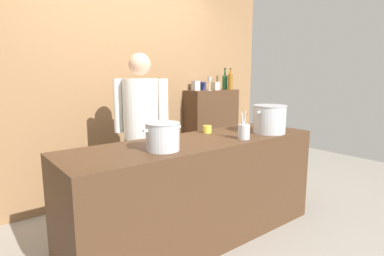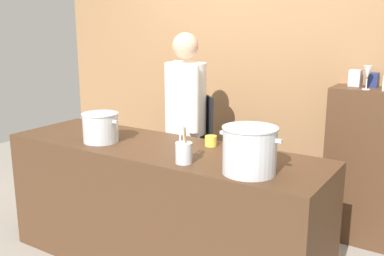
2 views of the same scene
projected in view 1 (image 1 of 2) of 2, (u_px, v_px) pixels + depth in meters
The scene contains 15 objects.
ground_plane at pixel (197, 237), 2.83m from camera, with size 8.00×8.00×0.00m, color gray.
brick_back_panel at pixel (123, 71), 3.66m from camera, with size 4.40×0.10×3.00m, color olive.
prep_counter at pixel (197, 190), 2.75m from camera, with size 2.35×0.70×0.90m, color #472D1C.
bar_cabinet at pixel (211, 134), 4.39m from camera, with size 0.76×0.32×1.25m, color #472D1C.
chef at pixel (141, 126), 3.03m from camera, with size 0.45×0.43×1.66m.
stockpot_large at pixel (270, 119), 2.99m from camera, with size 0.38×0.32×0.27m.
stockpot_small at pixel (163, 136), 2.30m from camera, with size 0.32×0.26×0.21m.
utensil_crock at pixel (244, 131), 2.71m from camera, with size 0.10×0.10×0.25m.
butter_jar at pixel (207, 129), 3.01m from camera, with size 0.08×0.08×0.07m, color yellow.
wine_bottle_green at pixel (225, 82), 4.44m from camera, with size 0.07×0.07×0.30m.
wine_bottle_amber at pixel (230, 81), 4.37m from camera, with size 0.07×0.07×0.30m.
wine_glass_short at pixel (209, 81), 4.12m from camera, with size 0.07×0.07×0.18m.
spice_tin_silver at pixel (196, 86), 4.17m from camera, with size 0.09×0.09×0.13m, color #B2B2B7.
spice_tin_navy at pixel (202, 86), 4.27m from camera, with size 0.08×0.08×0.11m, color navy.
spice_tin_cream at pixel (216, 86), 4.26m from camera, with size 0.09×0.09×0.11m, color beige.
Camera 1 is at (-1.66, -2.03, 1.46)m, focal length 29.06 mm.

